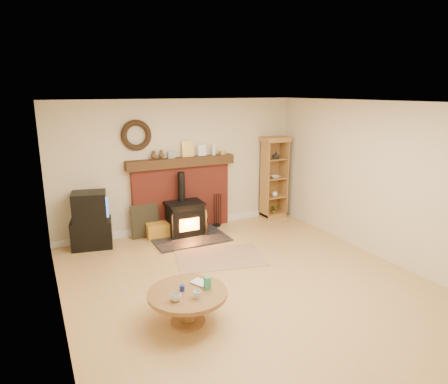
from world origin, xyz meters
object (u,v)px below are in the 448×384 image
tv_unit (91,221)px  coffee_table (188,298)px  wood_stove (185,220)px  curio_cabinet (273,177)px

tv_unit → coffee_table: 3.12m
wood_stove → coffee_table: 3.03m
wood_stove → tv_unit: bearing=173.4°
curio_cabinet → tv_unit: bearing=-178.8°
tv_unit → coffee_table: tv_unit is taller
curio_cabinet → coffee_table: (-3.23, -3.12, -0.56)m
tv_unit → curio_cabinet: curio_cabinet is taller
curio_cabinet → coffee_table: 4.53m
wood_stove → tv_unit: wood_stove is taller
wood_stove → curio_cabinet: curio_cabinet is taller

